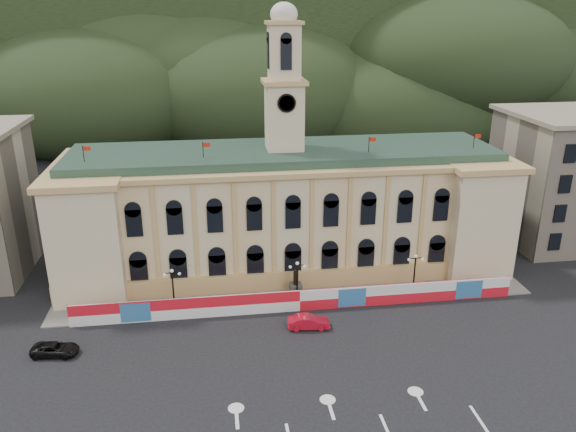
{
  "coord_description": "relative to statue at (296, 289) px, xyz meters",
  "views": [
    {
      "loc": [
        -9.0,
        -39.92,
        32.23
      ],
      "look_at": [
        -0.92,
        18.0,
        10.35
      ],
      "focal_mm": 35.0,
      "sensor_mm": 36.0,
      "label": 1
    }
  ],
  "objects": [
    {
      "name": "ground",
      "position": [
        0.0,
        -18.0,
        -1.19
      ],
      "size": [
        260.0,
        260.0,
        0.0
      ],
      "primitive_type": "plane",
      "color": "black",
      "rests_on": "ground"
    },
    {
      "name": "hill_ridge",
      "position": [
        0.03,
        103.99,
        18.3
      ],
      "size": [
        230.0,
        80.0,
        64.0
      ],
      "color": "black",
      "rests_on": "ground"
    },
    {
      "name": "city_hall",
      "position": [
        0.0,
        9.63,
        6.66
      ],
      "size": [
        56.2,
        17.6,
        37.1
      ],
      "color": "beige",
      "rests_on": "ground"
    },
    {
      "name": "hoarding_fence",
      "position": [
        0.06,
        -2.93,
        0.06
      ],
      "size": [
        50.0,
        0.44,
        2.5
      ],
      "color": "red",
      "rests_on": "ground"
    },
    {
      "name": "pavement",
      "position": [
        0.0,
        -0.25,
        -1.11
      ],
      "size": [
        56.0,
        5.5,
        0.16
      ],
      "primitive_type": "cube",
      "color": "slate",
      "rests_on": "ground"
    },
    {
      "name": "statue",
      "position": [
        0.0,
        0.0,
        0.0
      ],
      "size": [
        1.4,
        1.4,
        3.72
      ],
      "color": "#595651",
      "rests_on": "ground"
    },
    {
      "name": "lamp_left",
      "position": [
        -14.0,
        -1.0,
        1.89
      ],
      "size": [
        1.96,
        0.44,
        5.15
      ],
      "color": "black",
      "rests_on": "ground"
    },
    {
      "name": "lamp_center",
      "position": [
        0.0,
        -1.0,
        1.89
      ],
      "size": [
        1.96,
        0.44,
        5.15
      ],
      "color": "black",
      "rests_on": "ground"
    },
    {
      "name": "lamp_right",
      "position": [
        14.0,
        -1.0,
        1.89
      ],
      "size": [
        1.96,
        0.44,
        5.15
      ],
      "color": "black",
      "rests_on": "ground"
    },
    {
      "name": "red_sedan",
      "position": [
        0.35,
        -6.77,
        -0.45
      ],
      "size": [
        2.26,
        4.71,
        1.47
      ],
      "primitive_type": "imported",
      "rotation": [
        0.0,
        0.0,
        1.49
      ],
      "color": "#B60D20",
      "rests_on": "ground"
    },
    {
      "name": "black_suv",
      "position": [
        -25.21,
        -8.17,
        -0.55
      ],
      "size": [
        3.31,
        5.12,
        1.27
      ],
      "primitive_type": "imported",
      "rotation": [
        0.0,
        0.0,
        1.44
      ],
      "color": "black",
      "rests_on": "ground"
    }
  ]
}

